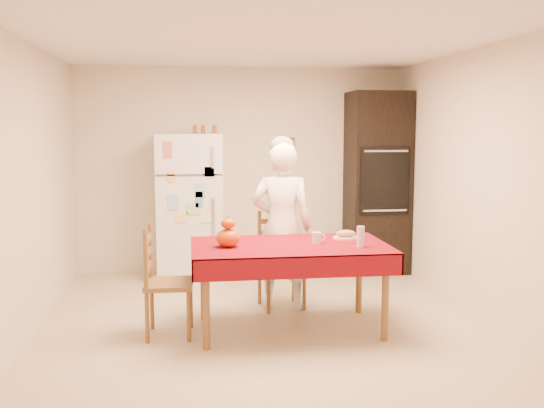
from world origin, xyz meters
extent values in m
plane|color=tan|center=(0.00, 0.00, 0.00)|extent=(4.50, 4.50, 0.00)
cube|color=beige|center=(0.00, 2.25, 1.25)|extent=(4.00, 0.02, 2.50)
cube|color=beige|center=(0.00, -2.25, 1.25)|extent=(4.00, 0.02, 2.50)
cube|color=beige|center=(-2.00, 0.00, 1.25)|extent=(0.02, 4.50, 2.50)
cube|color=beige|center=(2.00, 0.00, 1.25)|extent=(0.02, 4.50, 2.50)
cube|color=white|center=(0.00, 0.00, 2.50)|extent=(4.00, 4.50, 0.02)
cube|color=brown|center=(0.55, 2.23, 1.50)|extent=(0.22, 0.02, 0.30)
cube|color=white|center=(-0.65, 1.88, 0.85)|extent=(0.75, 0.70, 1.70)
cube|color=silver|center=(-0.39, 1.51, 1.45)|extent=(0.03, 0.03, 0.25)
cube|color=silver|center=(-0.39, 1.51, 0.70)|extent=(0.03, 0.03, 0.60)
cube|color=black|center=(1.63, 1.93, 1.10)|extent=(0.70, 0.60, 2.20)
cube|color=black|center=(1.63, 1.62, 1.15)|extent=(0.59, 0.02, 0.80)
cylinder|color=brown|center=(-0.53, -0.50, 0.35)|extent=(0.06, 0.06, 0.71)
cylinder|color=brown|center=(-0.53, 0.28, 0.35)|extent=(0.06, 0.06, 0.71)
cylinder|color=brown|center=(0.95, -0.50, 0.35)|extent=(0.06, 0.06, 0.71)
cylinder|color=brown|center=(0.95, 0.28, 0.35)|extent=(0.06, 0.06, 0.71)
cube|color=brown|center=(0.21, -0.11, 0.73)|extent=(1.60, 0.90, 0.04)
cube|color=#63050F|center=(0.21, -0.11, 0.76)|extent=(1.70, 1.00, 0.01)
cylinder|color=brown|center=(0.08, 0.36, 0.21)|extent=(0.04, 0.04, 0.43)
cylinder|color=brown|center=(0.04, 0.70, 0.21)|extent=(0.04, 0.04, 0.43)
cylinder|color=brown|center=(0.44, 0.41, 0.21)|extent=(0.04, 0.04, 0.43)
cylinder|color=brown|center=(0.39, 0.75, 0.21)|extent=(0.04, 0.04, 0.43)
cube|color=brown|center=(0.24, 0.55, 0.45)|extent=(0.47, 0.45, 0.04)
cube|color=brown|center=(0.21, 0.72, 0.70)|extent=(0.36, 0.08, 0.50)
cylinder|color=brown|center=(-0.67, -0.32, 0.21)|extent=(0.04, 0.04, 0.43)
cylinder|color=brown|center=(-1.01, -0.30, 0.21)|extent=(0.04, 0.04, 0.43)
cylinder|color=brown|center=(-0.66, 0.04, 0.21)|extent=(0.04, 0.04, 0.43)
cylinder|color=brown|center=(-1.00, 0.06, 0.21)|extent=(0.04, 0.04, 0.43)
cube|color=brown|center=(-0.83, -0.13, 0.45)|extent=(0.42, 0.44, 0.04)
cube|color=brown|center=(-1.00, -0.12, 0.70)|extent=(0.05, 0.36, 0.50)
imported|color=white|center=(0.23, 0.52, 0.82)|extent=(0.67, 0.52, 1.63)
cylinder|color=silver|center=(0.44, -0.11, 0.81)|extent=(0.08, 0.08, 0.10)
ellipsoid|color=#CC4304|center=(-0.33, -0.15, 0.84)|extent=(0.21, 0.21, 0.16)
ellipsoid|color=#C55204|center=(-0.33, -0.15, 0.96)|extent=(0.12, 0.12, 0.09)
cylinder|color=silver|center=(0.79, -0.29, 0.85)|extent=(0.07, 0.07, 0.18)
cylinder|color=white|center=(0.76, 0.08, 0.77)|extent=(0.24, 0.24, 0.02)
ellipsoid|color=#A87E53|center=(0.76, 0.08, 0.81)|extent=(0.18, 0.10, 0.06)
cylinder|color=brown|center=(-0.57, 1.93, 1.75)|extent=(0.05, 0.05, 0.10)
cylinder|color=#984B1B|center=(-0.48, 1.93, 1.75)|extent=(0.05, 0.05, 0.10)
cylinder|color=#91511A|center=(-0.35, 1.93, 1.75)|extent=(0.05, 0.05, 0.10)
camera|label=1|loc=(-0.65, -5.21, 1.77)|focal=40.00mm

